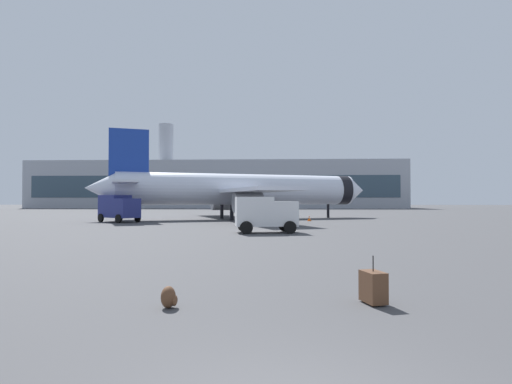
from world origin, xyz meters
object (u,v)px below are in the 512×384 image
at_px(safety_cone_near, 249,215).
at_px(rolling_suitcase, 373,287).
at_px(traveller_backpack, 169,297).
at_px(cargo_van, 265,213).
at_px(airplane_at_gate, 240,190).
at_px(service_truck, 119,207).
at_px(safety_cone_mid, 309,218).

distance_m(safety_cone_near, rolling_suitcase, 49.54).
relative_size(rolling_suitcase, traveller_backpack, 2.29).
xyz_separation_m(cargo_van, rolling_suitcase, (2.92, -20.39, -1.06)).
height_order(airplane_at_gate, rolling_suitcase, airplane_at_gate).
bearing_deg(airplane_at_gate, service_truck, -148.67).
distance_m(airplane_at_gate, cargo_van, 21.74).
height_order(cargo_van, traveller_backpack, cargo_van).
bearing_deg(service_truck, safety_cone_near, 48.94).
relative_size(cargo_van, rolling_suitcase, 4.24).
xyz_separation_m(airplane_at_gate, rolling_suitcase, (6.50, -41.72, -3.27)).
relative_size(service_truck, traveller_backpack, 10.76).
distance_m(safety_cone_near, safety_cone_mid, 13.98).
bearing_deg(service_truck, rolling_suitcase, -60.97).
xyz_separation_m(service_truck, safety_cone_near, (13.11, 15.05, -1.31)).
xyz_separation_m(service_truck, rolling_suitcase, (18.95, -34.14, -1.22)).
xyz_separation_m(cargo_van, safety_cone_near, (-2.91, 28.81, -1.16)).
bearing_deg(rolling_suitcase, safety_cone_near, 96.76).
xyz_separation_m(service_truck, cargo_van, (16.03, -13.75, -0.16)).
distance_m(airplane_at_gate, rolling_suitcase, 42.35).
xyz_separation_m(rolling_suitcase, traveller_backpack, (-4.57, -0.56, -0.16)).
height_order(airplane_at_gate, cargo_van, airplane_at_gate).
height_order(airplane_at_gate, traveller_backpack, airplane_at_gate).
relative_size(safety_cone_mid, rolling_suitcase, 0.57).
height_order(service_truck, safety_cone_near, service_truck).
relative_size(cargo_van, safety_cone_near, 7.80).
height_order(rolling_suitcase, traveller_backpack, rolling_suitcase).
bearing_deg(traveller_backpack, safety_cone_mid, 80.69).
relative_size(service_truck, cargo_van, 1.11).
height_order(cargo_van, safety_cone_mid, cargo_van).
relative_size(airplane_at_gate, traveller_backpack, 71.75).
bearing_deg(safety_cone_near, service_truck, -131.06).
relative_size(airplane_at_gate, service_truck, 6.67).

